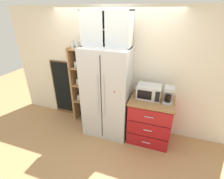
% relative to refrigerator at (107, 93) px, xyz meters
% --- Properties ---
extents(ground_plane, '(10.61, 10.61, 0.00)m').
position_rel_refrigerator_xyz_m(ground_plane, '(-0.00, -0.03, -0.93)').
color(ground_plane, tan).
extents(wall_back_cream, '(4.92, 0.10, 2.55)m').
position_rel_refrigerator_xyz_m(wall_back_cream, '(-0.00, 0.37, 0.35)').
color(wall_back_cream, silver).
rests_on(wall_back_cream, ground).
extents(refrigerator, '(0.92, 0.67, 1.86)m').
position_rel_refrigerator_xyz_m(refrigerator, '(0.00, 0.00, 0.00)').
color(refrigerator, silver).
rests_on(refrigerator, ground).
extents(pantry_shelf_column, '(0.46, 0.30, 1.88)m').
position_rel_refrigerator_xyz_m(pantry_shelf_column, '(-0.71, 0.25, 0.02)').
color(pantry_shelf_column, brown).
rests_on(pantry_shelf_column, ground).
extents(counter_cabinet, '(0.83, 0.65, 0.93)m').
position_rel_refrigerator_xyz_m(counter_cabinet, '(0.90, 0.02, -0.46)').
color(counter_cabinet, '#A8161C').
rests_on(counter_cabinet, ground).
extents(microwave, '(0.44, 0.33, 0.26)m').
position_rel_refrigerator_xyz_m(microwave, '(0.82, 0.06, 0.13)').
color(microwave, silver).
rests_on(microwave, counter_cabinet).
extents(coffee_maker, '(0.17, 0.20, 0.31)m').
position_rel_refrigerator_xyz_m(coffee_maker, '(1.17, 0.02, 0.16)').
color(coffee_maker, '#B7B7BC').
rests_on(coffee_maker, counter_cabinet).
extents(mug_charcoal, '(0.12, 0.09, 0.09)m').
position_rel_refrigerator_xyz_m(mug_charcoal, '(0.90, 0.00, 0.05)').
color(mug_charcoal, '#2D2D33').
rests_on(mug_charcoal, counter_cabinet).
extents(bottle_clear, '(0.06, 0.06, 0.24)m').
position_rel_refrigerator_xyz_m(bottle_clear, '(0.90, 0.10, 0.11)').
color(bottle_clear, silver).
rests_on(bottle_clear, counter_cabinet).
extents(bottle_green, '(0.07, 0.07, 0.26)m').
position_rel_refrigerator_xyz_m(bottle_green, '(0.90, -0.04, 0.11)').
color(bottle_green, '#285B33').
rests_on(bottle_green, counter_cabinet).
extents(upper_cabinet, '(0.89, 0.32, 0.61)m').
position_rel_refrigerator_xyz_m(upper_cabinet, '(-0.00, 0.05, 1.23)').
color(upper_cabinet, silver).
rests_on(upper_cabinet, refrigerator).
extents(chalkboard_menu, '(0.60, 0.04, 1.39)m').
position_rel_refrigerator_xyz_m(chalkboard_menu, '(-1.26, 0.30, -0.23)').
color(chalkboard_menu, brown).
rests_on(chalkboard_menu, ground).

